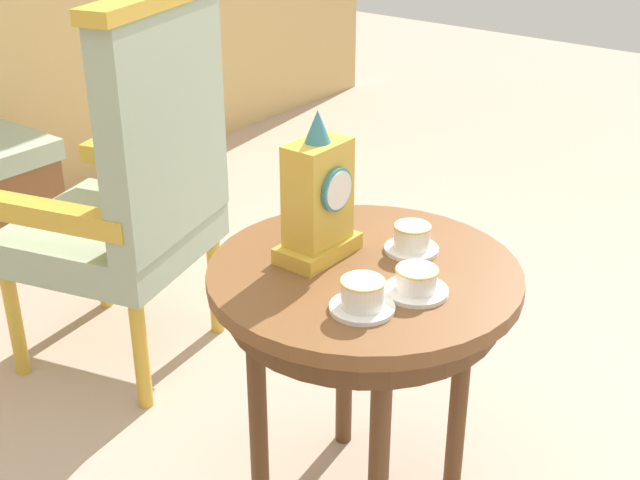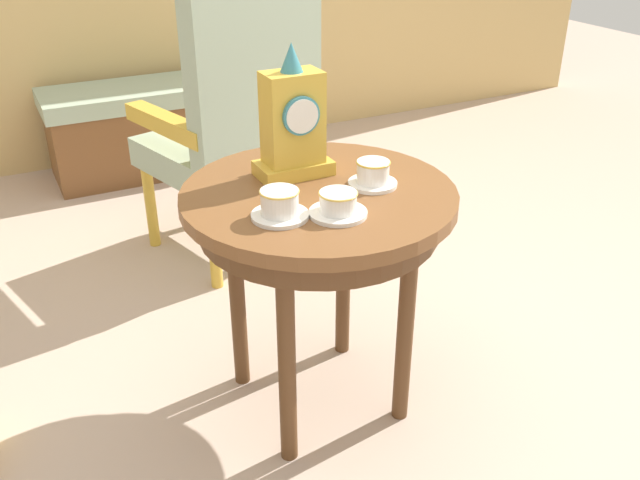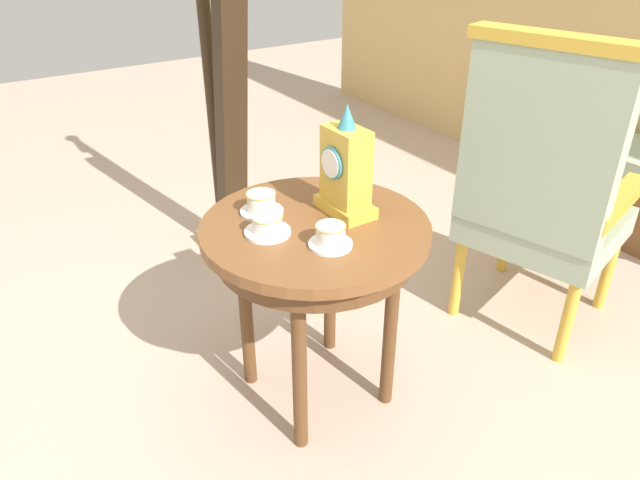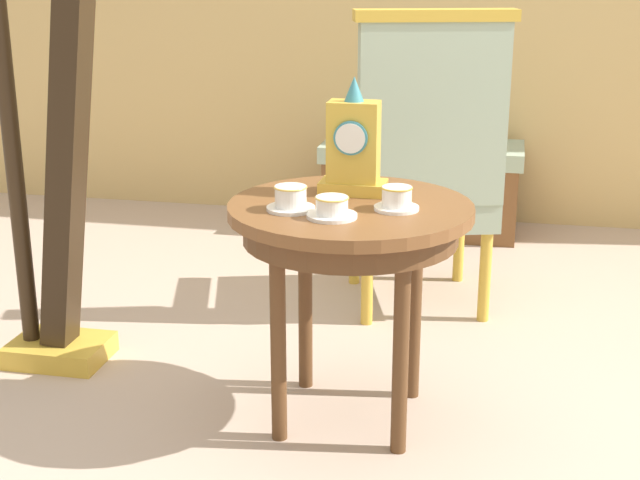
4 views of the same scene
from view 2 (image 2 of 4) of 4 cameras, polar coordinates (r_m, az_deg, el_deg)
name	(u,v)px [view 2 (image 2 of 4)]	position (r m, az deg, el deg)	size (l,w,h in m)	color
ground_plane	(328,394)	(2.05, 0.71, -12.69)	(10.00, 10.00, 0.00)	#BCA38E
side_table	(318,219)	(1.72, -0.16, 1.80)	(0.68, 0.68, 0.66)	brown
teacup_left	(280,205)	(1.53, -3.38, 2.93)	(0.13, 0.13, 0.07)	white
teacup_right	(338,205)	(1.55, 1.51, 2.96)	(0.13, 0.13, 0.06)	white
teacup_center	(373,174)	(1.70, 4.43, 5.48)	(0.12, 0.12, 0.06)	white
mantel_clock	(293,124)	(1.73, -2.27, 9.60)	(0.19, 0.11, 0.34)	gold
armchair	(238,111)	(2.52, -6.87, 10.62)	(0.66, 0.66, 1.14)	#9EB299
window_bench	(147,128)	(3.58, -14.22, 9.00)	(0.96, 0.40, 0.44)	#9EB299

